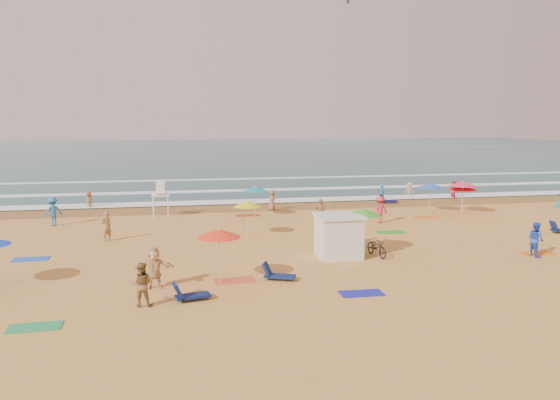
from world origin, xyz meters
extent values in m
plane|color=gold|center=(0.00, 0.00, 0.00)|extent=(220.00, 220.00, 0.00)
cube|color=#0C4756|center=(0.00, 84.00, 0.00)|extent=(220.00, 140.00, 0.18)
plane|color=olive|center=(0.00, 12.50, 0.01)|extent=(220.00, 220.00, 0.00)
cube|color=white|center=(0.00, 15.00, 0.10)|extent=(200.00, 2.20, 0.05)
cube|color=white|center=(0.00, 22.00, 0.10)|extent=(200.00, 1.60, 0.05)
cube|color=white|center=(0.00, 32.00, 0.10)|extent=(200.00, 1.20, 0.05)
cube|color=silver|center=(-1.19, -3.46, 1.00)|extent=(2.00, 2.00, 2.00)
cube|color=silver|center=(-1.19, -3.46, 2.06)|extent=(2.20, 2.20, 0.12)
imported|color=black|center=(0.71, -3.76, 0.47)|extent=(0.90, 1.87, 0.94)
cone|color=teal|center=(-3.65, 8.33, 1.99)|extent=(1.73, 1.73, 0.35)
cone|color=green|center=(0.18, -3.10, 2.15)|extent=(1.81, 1.81, 0.35)
cone|color=red|center=(11.33, 7.09, 1.89)|extent=(2.05, 2.05, 0.35)
cone|color=yellow|center=(-5.01, 2.07, 1.93)|extent=(1.60, 1.60, 0.35)
cone|color=#FF3615|center=(-7.36, -6.86, 2.14)|extent=(1.81, 1.81, 0.35)
cone|color=blue|center=(9.15, 7.74, 2.00)|extent=(1.91, 1.91, 0.35)
cone|color=#E83360|center=(11.01, 6.46, 2.24)|extent=(1.97, 1.97, 0.35)
cube|color=#0E1B4A|center=(-8.52, -8.80, 0.17)|extent=(1.39, 0.83, 0.34)
cube|color=#101E51|center=(-4.80, -6.85, 0.17)|extent=(1.41, 1.00, 0.34)
cube|color=#0F134C|center=(7.94, 12.50, 0.17)|extent=(1.33, 0.63, 0.34)
cube|color=blue|center=(-16.12, -1.19, 0.01)|extent=(1.71, 0.88, 0.03)
cube|color=#269854|center=(-13.73, -10.58, 0.01)|extent=(1.73, 0.93, 0.03)
cube|color=red|center=(-4.12, 8.93, 0.01)|extent=(1.72, 0.90, 0.03)
cube|color=#C3582D|center=(-6.72, -6.61, 0.01)|extent=(1.76, 0.98, 0.03)
cube|color=orange|center=(7.95, 5.77, 0.01)|extent=(1.86, 1.25, 0.03)
cube|color=#1C20B3|center=(-2.00, -9.25, 0.01)|extent=(1.72, 0.90, 0.03)
cube|color=green|center=(3.62, 1.56, 0.01)|extent=(1.73, 0.93, 0.03)
cube|color=orange|center=(8.90, -4.83, 0.01)|extent=(1.74, 0.94, 0.03)
imported|color=tan|center=(11.18, 15.77, 0.51)|extent=(1.05, 0.70, 1.52)
imported|color=#DFA975|center=(-9.98, -6.98, 0.84)|extent=(1.58, 0.53, 1.69)
imported|color=#297AC1|center=(7.98, 14.11, 0.55)|extent=(0.61, 0.70, 1.61)
imported|color=#D7354A|center=(4.05, 4.56, 0.89)|extent=(1.29, 0.94, 1.79)
imported|color=#A4794C|center=(-12.94, 2.36, 0.85)|extent=(0.74, 0.71, 1.70)
imported|color=blue|center=(8.47, -5.24, 0.86)|extent=(0.70, 0.88, 1.73)
imported|color=#CC3347|center=(14.54, 14.16, 0.62)|extent=(0.80, 0.95, 1.74)
imported|color=#B42D3E|center=(-0.22, -1.34, 0.93)|extent=(0.47, 1.10, 1.87)
imported|color=#986946|center=(-2.03, 10.82, 0.78)|extent=(0.55, 0.80, 1.56)
imported|color=#2876BB|center=(-16.84, 7.63, 0.93)|extent=(1.38, 1.22, 1.86)
imported|color=brown|center=(-15.66, 14.58, 0.52)|extent=(0.87, 0.89, 1.54)
imported|color=brown|center=(-10.37, -9.08, 0.82)|extent=(0.89, 0.74, 1.64)
imported|color=brown|center=(0.02, 4.54, 0.87)|extent=(0.74, 0.62, 1.74)
cube|color=#3F3326|center=(17.23, 53.46, 24.55)|extent=(0.40, 0.30, 0.90)
camera|label=1|loc=(-9.01, -28.88, 6.78)|focal=35.00mm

